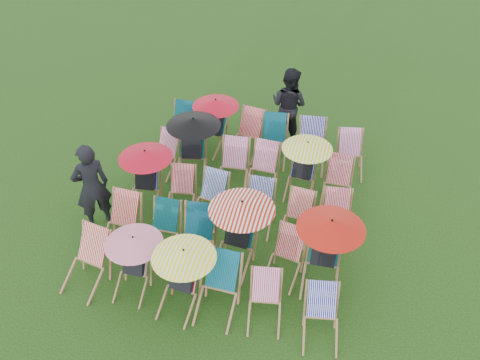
% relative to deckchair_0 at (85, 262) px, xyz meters
% --- Properties ---
extents(ground, '(100.00, 100.00, 0.00)m').
position_rel_deckchair_0_xyz_m(ground, '(2.07, 2.23, -0.51)').
color(ground, black).
rests_on(ground, ground).
extents(deckchair_0, '(0.83, 1.04, 1.02)m').
position_rel_deckchair_0_xyz_m(deckchair_0, '(0.00, 0.00, 0.00)').
color(deckchair_0, '#976B46').
rests_on(deckchair_0, ground).
extents(deckchair_1, '(1.00, 1.04, 1.19)m').
position_rel_deckchair_0_xyz_m(deckchair_1, '(0.87, 0.10, 0.12)').
color(deckchair_1, '#976B46').
rests_on(deckchair_1, ground).
extents(deckchair_2, '(1.07, 1.13, 1.27)m').
position_rel_deckchair_0_xyz_m(deckchair_2, '(1.80, -0.03, 0.16)').
color(deckchair_2, '#976B46').
rests_on(deckchair_2, ground).
extents(deckchair_3, '(0.70, 0.95, 1.01)m').
position_rel_deckchair_0_xyz_m(deckchair_3, '(2.42, 0.03, -0.00)').
color(deckchair_3, '#976B46').
rests_on(deckchair_3, ground).
extents(deckchair_4, '(0.69, 0.87, 0.86)m').
position_rel_deckchair_0_xyz_m(deckchair_4, '(3.23, 0.04, -0.08)').
color(deckchair_4, '#976B46').
rests_on(deckchair_4, ground).
extents(deckchair_5, '(0.72, 0.91, 0.89)m').
position_rel_deckchair_0_xyz_m(deckchair_5, '(4.18, -0.05, -0.06)').
color(deckchair_5, '#976B46').
rests_on(deckchair_5, ground).
extents(deckchair_6, '(0.69, 0.94, 0.99)m').
position_rel_deckchair_0_xyz_m(deckchair_6, '(0.16, 1.06, -0.01)').
color(deckchair_6, '#976B46').
rests_on(deckchair_6, ground).
extents(deckchair_7, '(0.62, 0.86, 0.92)m').
position_rel_deckchair_0_xyz_m(deckchair_7, '(0.98, 1.15, -0.05)').
color(deckchair_7, '#976B46').
rests_on(deckchair_7, ground).
extents(deckchair_8, '(0.74, 0.98, 1.00)m').
position_rel_deckchair_0_xyz_m(deckchair_8, '(1.69, 1.07, -0.01)').
color(deckchair_8, '#976B46').
rests_on(deckchair_8, ground).
extents(deckchair_9, '(1.20, 1.26, 1.42)m').
position_rel_deckchair_0_xyz_m(deckchair_9, '(2.44, 1.18, 0.24)').
color(deckchair_9, '#976B46').
rests_on(deckchair_9, ground).
extents(deckchair_10, '(0.73, 0.92, 0.90)m').
position_rel_deckchair_0_xyz_m(deckchair_10, '(3.36, 1.09, -0.06)').
color(deckchair_10, '#976B46').
rests_on(deckchair_10, ground).
extents(deckchair_11, '(1.18, 1.24, 1.40)m').
position_rel_deckchair_0_xyz_m(deckchair_11, '(4.04, 1.12, 0.23)').
color(deckchair_11, '#976B46').
rests_on(deckchair_11, ground).
extents(deckchair_12, '(1.10, 1.18, 1.30)m').
position_rel_deckchair_0_xyz_m(deckchair_12, '(0.17, 2.28, 0.18)').
color(deckchair_12, '#976B46').
rests_on(deckchair_12, ground).
extents(deckchair_13, '(0.69, 0.88, 0.88)m').
position_rel_deckchair_0_xyz_m(deckchair_13, '(0.92, 2.32, -0.07)').
color(deckchair_13, '#976B46').
rests_on(deckchair_13, ground).
extents(deckchair_14, '(0.72, 0.93, 0.94)m').
position_rel_deckchair_0_xyz_m(deckchair_14, '(1.57, 2.23, -0.04)').
color(deckchair_14, '#976B46').
rests_on(deckchair_14, ground).
extents(deckchair_15, '(0.64, 0.88, 0.93)m').
position_rel_deckchair_0_xyz_m(deckchair_15, '(2.58, 2.24, -0.04)').
color(deckchair_15, '#976B46').
rests_on(deckchair_15, ground).
extents(deckchair_16, '(0.65, 0.85, 0.86)m').
position_rel_deckchair_0_xyz_m(deckchair_16, '(3.37, 2.20, -0.08)').
color(deckchair_16, '#976B46').
rests_on(deckchair_16, ground).
extents(deckchair_17, '(0.70, 0.90, 0.91)m').
position_rel_deckchair_0_xyz_m(deckchair_17, '(4.11, 2.33, -0.05)').
color(deckchair_17, '#976B46').
rests_on(deckchair_17, ground).
extents(deckchair_18, '(0.71, 0.90, 0.88)m').
position_rel_deckchair_0_xyz_m(deckchair_18, '(0.10, 3.46, -0.07)').
color(deckchair_18, '#976B46').
rests_on(deckchair_18, ground).
extents(deckchair_19, '(1.18, 1.29, 1.40)m').
position_rel_deckchair_0_xyz_m(deckchair_19, '(0.77, 3.51, 0.23)').
color(deckchair_19, '#976B46').
rests_on(deckchair_19, ground).
extents(deckchair_20, '(0.74, 0.97, 0.99)m').
position_rel_deckchair_0_xyz_m(deckchair_20, '(1.75, 3.36, -0.01)').
color(deckchair_20, '#976B46').
rests_on(deckchair_20, ground).
extents(deckchair_21, '(0.68, 0.92, 0.97)m').
position_rel_deckchair_0_xyz_m(deckchair_21, '(2.38, 3.44, -0.03)').
color(deckchair_21, '#976B46').
rests_on(deckchair_21, ground).
extents(deckchair_22, '(1.06, 1.11, 1.26)m').
position_rel_deckchair_0_xyz_m(deckchair_22, '(3.24, 3.50, 0.16)').
color(deckchair_22, '#976B46').
rests_on(deckchair_22, ground).
extents(deckchair_23, '(0.63, 0.87, 0.93)m').
position_rel_deckchair_0_xyz_m(deckchair_23, '(4.00, 3.42, -0.04)').
color(deckchair_23, '#976B46').
rests_on(deckchair_23, ground).
extents(deckchair_24, '(0.63, 0.87, 0.92)m').
position_rel_deckchair_0_xyz_m(deckchair_24, '(0.08, 4.65, -0.05)').
color(deckchair_24, '#976B46').
rests_on(deckchair_24, ground).
extents(deckchair_25, '(1.09, 1.16, 1.29)m').
position_rel_deckchair_0_xyz_m(deckchair_25, '(0.90, 4.59, 0.17)').
color(deckchair_25, '#976B46').
rests_on(deckchair_25, ground).
extents(deckchair_26, '(0.79, 1.01, 1.00)m').
position_rel_deckchair_0_xyz_m(deckchair_26, '(1.73, 4.62, -0.01)').
color(deckchair_26, '#976B46').
rests_on(deckchair_26, ground).
extents(deckchair_27, '(0.78, 1.00, 1.01)m').
position_rel_deckchair_0_xyz_m(deckchair_27, '(2.38, 4.51, -0.00)').
color(deckchair_27, '#976B46').
rests_on(deckchair_27, ground).
extents(deckchair_28, '(0.78, 1.02, 1.03)m').
position_rel_deckchair_0_xyz_m(deckchair_28, '(3.25, 4.53, 0.01)').
color(deckchair_28, '#976B46').
rests_on(deckchair_28, ground).
extents(deckchair_29, '(0.75, 0.94, 0.92)m').
position_rel_deckchair_0_xyz_m(deckchair_29, '(4.15, 4.51, -0.05)').
color(deckchair_29, '#976B46').
rests_on(deckchair_29, ground).
extents(person_left, '(0.83, 0.82, 1.93)m').
position_rel_deckchair_0_xyz_m(person_left, '(-0.55, 1.44, 0.45)').
color(person_left, black).
rests_on(person_left, ground).
extents(person_rear, '(1.12, 1.00, 1.91)m').
position_rel_deckchair_0_xyz_m(person_rear, '(2.54, 5.42, 0.45)').
color(person_rear, black).
rests_on(person_rear, ground).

